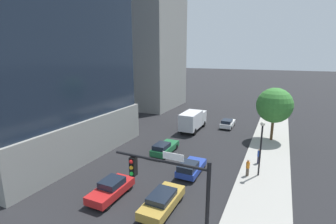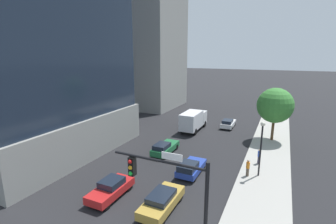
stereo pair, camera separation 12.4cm
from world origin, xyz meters
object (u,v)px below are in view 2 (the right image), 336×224
Objects in this scene: street_tree at (275,105)px; car_green at (165,148)px; car_white at (228,123)px; pedestrian_blue_shirt at (259,156)px; car_gold at (162,201)px; car_blue at (191,168)px; construction_building at (149,24)px; pedestrian_orange_shirt at (248,168)px; street_lamp at (261,141)px; car_red at (111,188)px; box_truck at (193,120)px; traffic_light_pole at (173,194)px.

street_tree is 16.00m from car_green.
pedestrian_blue_shirt is at bearing -64.69° from car_white.
pedestrian_blue_shirt is (5.94, 11.52, 0.23)m from car_gold.
car_white is (-0.00, 17.72, 0.01)m from car_blue.
construction_building is 5.88× the size of street_tree.
pedestrian_orange_shirt reaches higher than car_gold.
car_gold is at bearing -125.47° from street_lamp.
car_red is 15.81m from pedestrian_blue_shirt.
box_truck reaches higher than pedestrian_orange_shirt.
traffic_light_pole is 1.44× the size of car_gold.
car_red is 1.05× the size of car_blue.
traffic_light_pole is 4.20× the size of pedestrian_blue_shirt.
traffic_light_pole reaches higher than pedestrian_orange_shirt.
pedestrian_orange_shirt is (-0.72, -3.41, 0.01)m from pedestrian_blue_shirt.
traffic_light_pole is 17.13m from car_green.
car_green is at bearing 173.31° from street_lamp.
construction_building is 6.23× the size of box_truck.
car_blue is at bearing -139.00° from pedestrian_blue_shirt.
car_white is at bearing 79.21° from car_red.
construction_building reaches higher than box_truck.
traffic_light_pole is 1.63× the size of car_blue.
car_white is at bearing 71.83° from car_green.
car_green is at bearing 169.43° from pedestrian_orange_shirt.
car_white is (-0.00, 24.07, -0.03)m from car_gold.
street_lamp is (26.35, -25.41, -14.36)m from construction_building.
traffic_light_pole is 13.86m from street_lamp.
car_green reaches higher than car_blue.
street_tree is at bearing 82.56° from pedestrian_orange_shirt.
car_white is 2.52× the size of pedestrian_blue_shirt.
construction_building is 7.81× the size of street_lamp.
car_gold is 0.70× the size of box_truck.
street_tree is at bearing -29.15° from car_white.
car_green is 2.81× the size of pedestrian_orange_shirt.
pedestrian_orange_shirt is at bearing -101.90° from pedestrian_blue_shirt.
construction_building is at bearing 120.61° from car_gold.
car_green is at bearing -137.93° from street_tree.
pedestrian_blue_shirt reaches higher than car_white.
traffic_light_pole is 1.01× the size of box_truck.
traffic_light_pole reaches higher than pedestrian_blue_shirt.
street_tree is at bearing -27.10° from construction_building.
car_gold is at bearing -108.56° from street_tree.
street_lamp is at bearing -6.69° from car_green.
street_tree is 16.08m from car_blue.
street_lamp is 3.33× the size of pedestrian_blue_shirt.
car_gold is (-6.18, -8.68, -3.00)m from street_lamp.
construction_building is at bearing 126.03° from car_blue.
pedestrian_orange_shirt is (2.14, 12.89, -3.84)m from traffic_light_pole.
traffic_light_pole reaches higher than car_red.
street_tree reaches higher than car_gold.
box_truck reaches higher than car_red.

